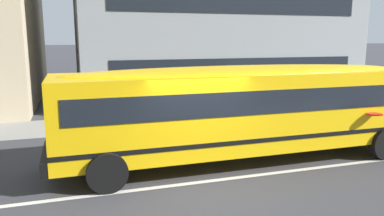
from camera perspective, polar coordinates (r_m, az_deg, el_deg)
ground_plane at (r=9.20m, az=1.26°, el=-11.24°), size 400.00×400.00×0.00m
sidewalk_far at (r=15.76m, az=-7.20°, el=-2.01°), size 120.00×3.00×0.01m
lane_centreline at (r=9.20m, az=1.26°, el=-11.22°), size 110.00×0.16×0.01m
school_bus at (r=10.60m, az=9.08°, el=0.53°), size 11.99×2.84×2.68m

